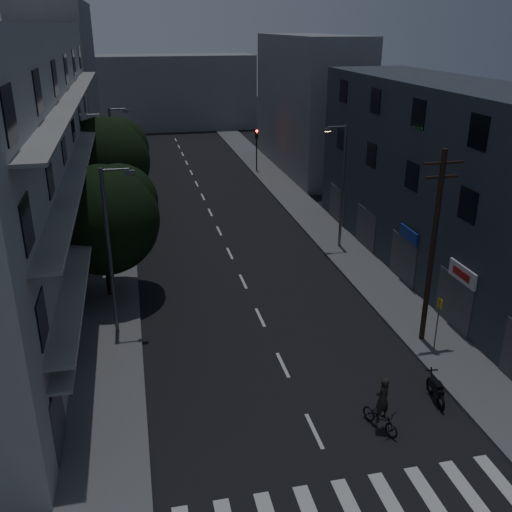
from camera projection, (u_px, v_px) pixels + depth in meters
name	position (u px, v px, depth m)	size (l,w,h in m)	color
ground	(218.00, 229.00, 41.82)	(160.00, 160.00, 0.00)	black
sidewalk_left	(113.00, 235.00, 40.30)	(3.00, 90.00, 0.15)	#565659
sidewalk_right	(316.00, 221.00, 43.29)	(3.00, 90.00, 0.15)	#565659
lane_markings	(206.00, 204.00, 47.47)	(0.15, 60.50, 0.01)	beige
building_left	(13.00, 164.00, 30.47)	(7.00, 36.00, 14.00)	#A5A5A0
building_right	(455.00, 185.00, 32.19)	(6.19, 28.00, 11.00)	#2B313B
building_far_left	(62.00, 88.00, 57.21)	(6.00, 20.00, 16.00)	slate
building_far_right	(308.00, 104.00, 57.13)	(6.00, 20.00, 13.00)	slate
building_far_end	(168.00, 92.00, 80.63)	(24.00, 8.00, 10.00)	slate
tree_near	(105.00, 216.00, 29.79)	(5.82, 5.82, 7.17)	black
tree_mid	(106.00, 158.00, 40.66)	(6.36, 6.36, 7.82)	black
tree_far	(111.00, 145.00, 49.12)	(5.30, 5.30, 6.55)	black
traffic_signal_far_right	(257.00, 141.00, 56.76)	(0.28, 0.37, 4.10)	black
traffic_signal_far_left	(121.00, 147.00, 53.96)	(0.28, 0.37, 4.10)	black
street_lamp_left_near	(111.00, 244.00, 26.00)	(1.51, 0.25, 8.00)	#515458
street_lamp_right	(341.00, 181.00, 36.53)	(1.51, 0.25, 8.00)	#565A5D
street_lamp_left_far	(115.00, 155.00, 43.77)	(1.51, 0.25, 8.00)	#56575D
utility_pole	(433.00, 245.00, 25.16)	(1.80, 0.24, 9.00)	black
bus_stop_sign	(438.00, 314.00, 25.45)	(0.06, 0.35, 2.52)	#595B60
motorcycle	(436.00, 390.00, 22.57)	(0.54, 1.82, 1.17)	black
cyclist	(381.00, 412.00, 20.88)	(1.21, 1.85, 2.21)	black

